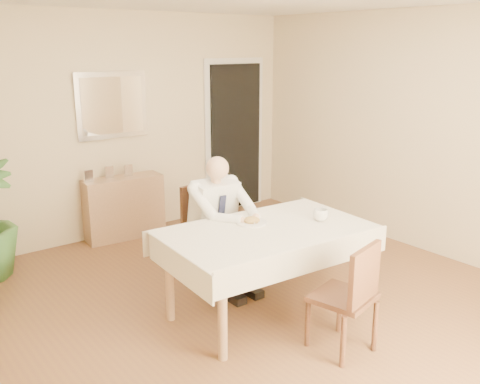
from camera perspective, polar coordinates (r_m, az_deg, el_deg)
room at (r=4.42m, az=2.79°, el=3.42°), size 5.00×5.02×2.60m
doorway at (r=7.31m, az=-0.55°, el=5.86°), size 0.96×0.07×2.10m
mirror at (r=6.35m, az=-13.49°, el=8.98°), size 0.86×0.04×0.76m
dining_table at (r=4.46m, az=2.80°, el=-4.92°), size 1.78×1.13×0.75m
chair_far at (r=5.17m, az=-3.61°, el=-3.69°), size 0.48×0.48×0.93m
chair_near at (r=4.01m, az=11.78°, el=-10.46°), size 0.50×0.50×0.87m
seated_man at (r=4.89m, az=-1.71°, el=-2.76°), size 0.48×0.72×1.24m
plate at (r=4.54m, az=1.26°, el=-3.28°), size 0.26×0.26×0.02m
food at (r=4.53m, az=1.26°, el=-3.02°), size 0.14×0.14×0.06m
knife at (r=4.52m, az=2.13°, el=-3.17°), size 0.01×0.13×0.01m
fork at (r=4.47m, az=1.34°, el=-3.37°), size 0.01×0.13×0.01m
coffee_mug at (r=4.65m, az=8.61°, el=-2.43°), size 0.16×0.16×0.10m
sideboard at (r=6.45m, az=-12.28°, el=-1.62°), size 0.94×0.39×0.73m
photo_frame_left at (r=6.20m, az=-15.85°, el=1.63°), size 0.10×0.02×0.14m
photo_frame_center at (r=6.34m, az=-13.78°, el=2.07°), size 0.10×0.02×0.14m
photo_frame_right at (r=6.38m, az=-11.82°, el=2.28°), size 0.10×0.02×0.14m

